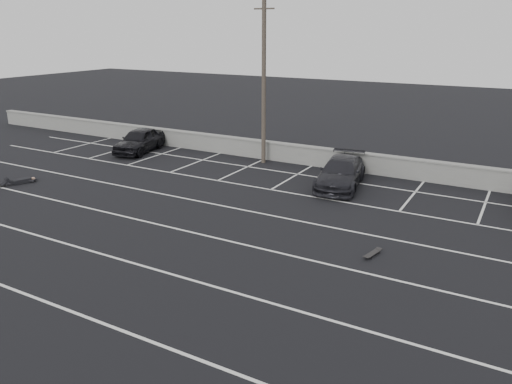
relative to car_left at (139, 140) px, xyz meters
The scene contains 9 objects.
ground 15.16m from the car_left, 51.08° to the right, with size 120.00×120.00×0.00m, color black.
seawall 9.77m from the car_left, 13.12° to the left, with size 50.00×0.45×1.06m.
stall_lines 11.99m from the car_left, 38.03° to the right, with size 36.00×20.05×0.01m.
car_left is the anchor object (origin of this frame).
car_right 13.18m from the car_left, ahead, with size 1.89×4.66×1.35m, color black.
utility_pole 8.79m from the car_left, 10.25° to the left, with size 1.17×0.23×8.75m.
trash_bin 12.64m from the car_left, ahead, with size 0.82×0.82×0.95m.
person 7.77m from the car_left, 94.15° to the right, with size 1.55×2.27×0.42m, color black, non-canonical shape.
skateboard 18.38m from the car_left, 23.95° to the right, with size 0.38×0.83×0.10m.
Camera 1 is at (11.28, -10.76, 7.22)m, focal length 35.00 mm.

